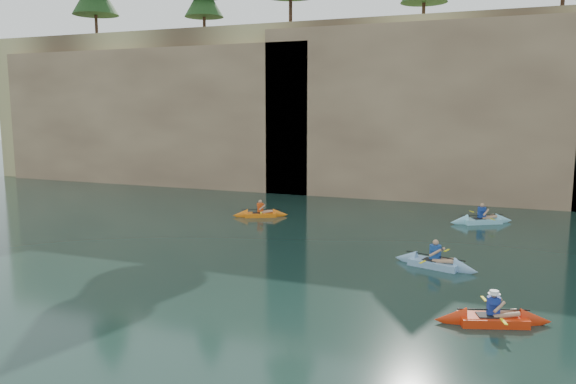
% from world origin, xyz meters
% --- Properties ---
extents(ground, '(160.00, 160.00, 0.00)m').
position_xyz_m(ground, '(0.00, 0.00, 0.00)').
color(ground, black).
rests_on(ground, ground).
extents(cliff, '(70.00, 16.00, 12.00)m').
position_xyz_m(cliff, '(0.00, 30.00, 6.00)').
color(cliff, tan).
rests_on(cliff, ground).
extents(cliff_slab_west, '(26.00, 2.40, 10.56)m').
position_xyz_m(cliff_slab_west, '(-20.00, 22.60, 5.28)').
color(cliff_slab_west, tan).
rests_on(cliff_slab_west, ground).
extents(cliff_slab_center, '(24.00, 2.40, 11.40)m').
position_xyz_m(cliff_slab_center, '(2.00, 22.60, 5.70)').
color(cliff_slab_center, tan).
rests_on(cliff_slab_center, ground).
extents(sea_cave_west, '(4.50, 1.00, 4.00)m').
position_xyz_m(sea_cave_west, '(-18.00, 21.95, 2.00)').
color(sea_cave_west, black).
rests_on(sea_cave_west, ground).
extents(sea_cave_center, '(3.50, 1.00, 3.20)m').
position_xyz_m(sea_cave_center, '(-4.00, 21.95, 1.60)').
color(sea_cave_center, black).
rests_on(sea_cave_center, ground).
extents(main_kayaker, '(3.24, 2.09, 1.18)m').
position_xyz_m(main_kayaker, '(5.34, 1.94, 0.16)').
color(main_kayaker, red).
rests_on(main_kayaker, ground).
extents(kayaker_orange, '(3.00, 2.07, 1.14)m').
position_xyz_m(kayaker_orange, '(-6.88, 13.52, 0.14)').
color(kayaker_orange, orange).
rests_on(kayaker_orange, ground).
extents(kayaker_ltblue_near, '(3.36, 2.45, 1.30)m').
position_xyz_m(kayaker_ltblue_near, '(3.17, 7.05, 0.16)').
color(kayaker_ltblue_near, '#82AFD9').
rests_on(kayaker_ltblue_near, ground).
extents(kayaker_ltblue_mid, '(3.32, 2.43, 1.30)m').
position_xyz_m(kayaker_ltblue_mid, '(4.39, 16.06, 0.16)').
color(kayaker_ltblue_mid, '#8EDAEE').
rests_on(kayaker_ltblue_mid, ground).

